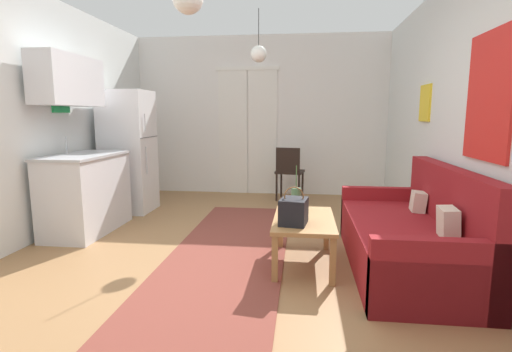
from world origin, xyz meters
TOP-DOWN VIEW (x-y plane):
  - ground_plane at (0.00, 0.00)m, footprint 4.85×7.47m
  - wall_back at (-0.01, 3.48)m, footprint 4.45×0.13m
  - wall_right at (2.17, 0.00)m, footprint 0.12×7.07m
  - area_rug at (0.02, 0.38)m, footprint 1.12×3.77m
  - couch at (1.73, 0.21)m, footprint 0.90×1.94m
  - coffee_table at (0.76, 0.20)m, footprint 0.55×0.94m
  - bamboo_vase at (0.68, 0.45)m, footprint 0.09×0.09m
  - handbag at (0.67, 0.00)m, footprint 0.26×0.29m
  - refrigerator at (-1.71, 1.95)m, footprint 0.65×0.62m
  - kitchen_counter at (-1.80, 0.93)m, footprint 0.60×1.15m
  - accent_chair at (0.53, 2.90)m, footprint 0.48×0.46m
  - pendant_lamp_far at (0.15, 1.85)m, footprint 0.21×0.21m

SIDE VIEW (x-z plane):
  - ground_plane at x=0.00m, z-range -0.10..0.00m
  - area_rug at x=0.02m, z-range 0.00..0.01m
  - couch at x=1.73m, z-range -0.18..0.74m
  - coffee_table at x=0.76m, z-range 0.16..0.60m
  - accent_chair at x=0.53m, z-range 0.07..0.93m
  - handbag at x=0.67m, z-range 0.39..0.71m
  - bamboo_vase at x=0.68m, z-range 0.33..0.78m
  - kitchen_counter at x=-1.80m, z-range -0.25..1.77m
  - refrigerator at x=-1.71m, z-range 0.00..1.70m
  - wall_back at x=-0.01m, z-range -0.01..2.68m
  - wall_right at x=2.17m, z-range 0.00..2.69m
  - pendant_lamp_far at x=0.15m, z-range 1.81..2.47m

